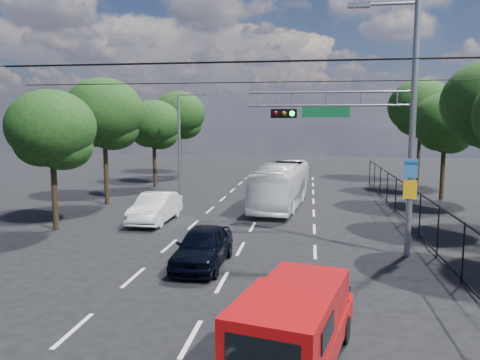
% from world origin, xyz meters
% --- Properties ---
extents(ground, '(120.00, 120.00, 0.00)m').
position_xyz_m(ground, '(0.00, 0.00, 0.00)').
color(ground, black).
rests_on(ground, ground).
extents(lane_markings, '(6.12, 38.00, 0.01)m').
position_xyz_m(lane_markings, '(-0.00, 14.00, 0.01)').
color(lane_markings, beige).
rests_on(lane_markings, ground).
extents(signal_mast, '(6.43, 0.39, 9.50)m').
position_xyz_m(signal_mast, '(5.28, 7.99, 5.24)').
color(signal_mast, slate).
rests_on(signal_mast, ground).
extents(streetlight_left, '(2.09, 0.22, 7.08)m').
position_xyz_m(streetlight_left, '(-6.33, 22.00, 3.94)').
color(streetlight_left, slate).
rests_on(streetlight_left, ground).
extents(utility_wires, '(22.00, 5.04, 0.74)m').
position_xyz_m(utility_wires, '(0.00, 8.83, 7.23)').
color(utility_wires, black).
rests_on(utility_wires, ground).
extents(fence_right, '(0.06, 34.03, 2.00)m').
position_xyz_m(fence_right, '(7.60, 12.17, 1.03)').
color(fence_right, black).
rests_on(fence_right, ground).
extents(tree_right_d, '(4.32, 4.32, 7.02)m').
position_xyz_m(tree_right_d, '(11.42, 22.02, 4.85)').
color(tree_right_d, black).
rests_on(tree_right_d, ground).
extents(tree_right_e, '(5.28, 5.28, 8.58)m').
position_xyz_m(tree_right_e, '(11.62, 30.02, 5.94)').
color(tree_right_e, black).
rests_on(tree_right_e, ground).
extents(tree_left_b, '(4.08, 4.08, 6.63)m').
position_xyz_m(tree_left_b, '(-9.18, 10.02, 4.58)').
color(tree_left_b, black).
rests_on(tree_left_b, ground).
extents(tree_left_c, '(4.80, 4.80, 7.80)m').
position_xyz_m(tree_left_c, '(-9.78, 17.02, 5.40)').
color(tree_left_c, black).
rests_on(tree_left_c, ground).
extents(tree_left_d, '(4.20, 4.20, 6.83)m').
position_xyz_m(tree_left_d, '(-9.38, 25.02, 4.72)').
color(tree_left_d, black).
rests_on(tree_left_d, ground).
extents(tree_left_e, '(4.92, 4.92, 7.99)m').
position_xyz_m(tree_left_e, '(-9.58, 33.02, 5.53)').
color(tree_left_e, black).
rests_on(tree_left_e, ground).
extents(red_pickup, '(2.74, 5.06, 1.79)m').
position_xyz_m(red_pickup, '(2.48, -0.94, 0.96)').
color(red_pickup, black).
rests_on(red_pickup, ground).
extents(navy_hatchback, '(1.74, 4.18, 1.41)m').
position_xyz_m(navy_hatchback, '(-1.00, 5.62, 0.71)').
color(navy_hatchback, black).
rests_on(navy_hatchback, ground).
extents(white_bus, '(3.17, 9.66, 2.64)m').
position_xyz_m(white_bus, '(1.06, 17.79, 1.32)').
color(white_bus, white).
rests_on(white_bus, ground).
extents(white_van, '(1.63, 4.52, 1.48)m').
position_xyz_m(white_van, '(-5.08, 12.42, 0.74)').
color(white_van, silver).
rests_on(white_van, ground).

